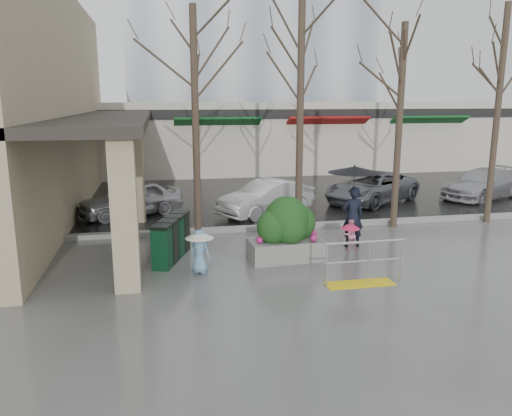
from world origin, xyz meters
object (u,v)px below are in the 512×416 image
object	(u,v)px
handrail	(363,268)
tree_midwest	(301,63)
car_d	(483,184)
car_a	(131,199)
child_pink	(350,232)
child_blue	(200,246)
car_b	(267,198)
tree_west	(194,67)
news_boxes	(172,239)
car_c	(372,187)
tree_east	(503,61)
woman	(354,195)
tree_mideast	(402,77)
planter	(287,230)

from	to	relation	value
handrail	tree_midwest	size ratio (longest dim) A/B	0.27
tree_midwest	car_d	bearing A→B (deg)	22.30
tree_midwest	car_a	size ratio (longest dim) A/B	1.89
child_pink	car_d	xyz separation A→B (m)	(8.44, 6.05, 0.11)
handrail	child_blue	distance (m)	3.90
handrail	car_b	world-z (taller)	car_b
tree_west	child_blue	world-z (taller)	tree_west
news_boxes	car_c	distance (m)	10.23
tree_east	car_c	world-z (taller)	tree_east
woman	car_d	world-z (taller)	woman
handrail	car_c	world-z (taller)	car_c
tree_midwest	tree_mideast	distance (m)	3.32
child_blue	car_a	size ratio (longest dim) A/B	0.30
car_c	tree_east	bearing A→B (deg)	0.35
car_d	tree_mideast	bearing A→B (deg)	-81.52
handrail	news_boxes	xyz separation A→B (m)	(-4.23, 2.70, 0.19)
child_pink	car_a	distance (m)	8.36
child_blue	car_b	bearing A→B (deg)	-77.34
tree_west	car_b	size ratio (longest dim) A/B	1.78
news_boxes	woman	bearing A→B (deg)	21.74
tree_west	child_pink	distance (m)	6.51
planter	car_b	size ratio (longest dim) A/B	0.53
tree_east	planter	xyz separation A→B (m)	(-7.90, -2.69, -4.57)
woman	car_c	xyz separation A→B (m)	(3.19, 5.80, -0.89)
tree_mideast	tree_midwest	bearing A→B (deg)	180.00
tree_midwest	child_blue	distance (m)	6.59
child_blue	woman	bearing A→B (deg)	-123.47
tree_west	woman	distance (m)	5.87
child_blue	news_boxes	world-z (taller)	news_boxes
news_boxes	tree_east	bearing A→B (deg)	30.70
tree_east	car_c	bearing A→B (deg)	123.44
news_boxes	child_pink	bearing A→B (deg)	18.19
handrail	tree_mideast	xyz separation A→B (m)	(3.14, 4.80, 4.48)
car_a	car_c	size ratio (longest dim) A/B	0.82
planter	tree_midwest	bearing A→B (deg)	67.88
tree_west	car_a	world-z (taller)	tree_west
handrail	woman	xyz separation A→B (m)	(0.89, 2.88, 1.14)
tree_midwest	child_pink	distance (m)	5.28
tree_midwest	woman	distance (m)	4.31
handrail	news_boxes	world-z (taller)	news_boxes
tree_west	tree_midwest	bearing A→B (deg)	0.00
child_pink	planter	size ratio (longest dim) A/B	0.44
tree_east	woman	size ratio (longest dim) A/B	3.03
child_blue	planter	world-z (taller)	planter
planter	news_boxes	distance (m)	3.04
car_c	tree_west	bearing A→B (deg)	-95.60
planter	tree_west	bearing A→B (deg)	128.00
woman	planter	size ratio (longest dim) A/B	1.18
tree_mideast	car_b	bearing A→B (deg)	145.54
car_a	tree_midwest	bearing A→B (deg)	33.64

